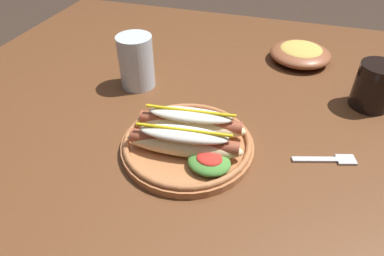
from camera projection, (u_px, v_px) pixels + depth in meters
dining_table at (217, 120)px, 0.89m from camera, size 1.40×1.07×0.74m
hot_dog_plate at (188, 140)px, 0.66m from camera, size 0.26×0.26×0.08m
fork at (329, 160)px, 0.65m from camera, size 0.12×0.05×0.00m
soda_cup at (375, 86)px, 0.76m from camera, size 0.09×0.09×0.10m
water_cup at (136, 62)px, 0.83m from camera, size 0.09×0.09×0.13m
side_bowl at (300, 53)px, 0.95m from camera, size 0.17×0.17×0.05m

